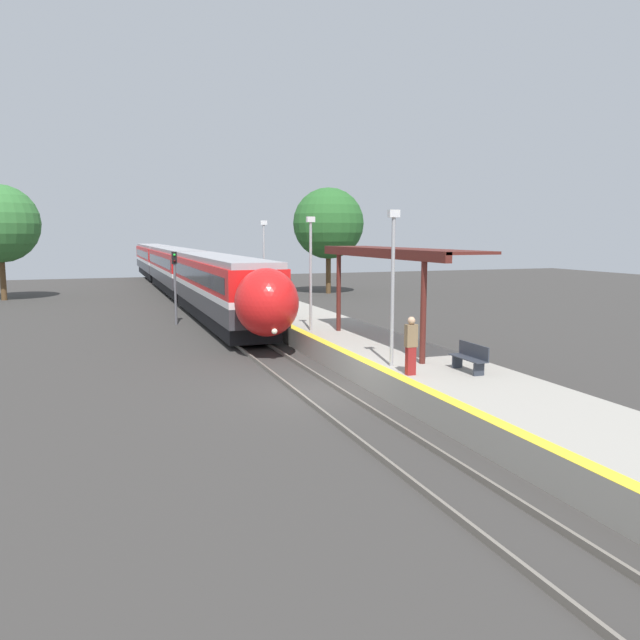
{
  "coord_description": "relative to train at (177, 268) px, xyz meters",
  "views": [
    {
      "loc": [
        -6.69,
        -18.77,
        5.15
      ],
      "look_at": [
        0.59,
        1.43,
        2.2
      ],
      "focal_mm": 35.0,
      "sensor_mm": 36.0,
      "label": 1
    }
  ],
  "objects": [
    {
      "name": "platform_right",
      "position": [
        3.68,
        -36.85,
        -1.82
      ],
      "size": [
        4.03,
        64.0,
        0.87
      ],
      "color": "#9E998E",
      "rests_on": "ground_plane"
    },
    {
      "name": "train",
      "position": [
        0.0,
        0.0,
        0.0
      ],
      "size": [
        2.81,
        63.92,
        3.94
      ],
      "color": "black",
      "rests_on": "ground_plane"
    },
    {
      "name": "railway_signal",
      "position": [
        -2.44,
        -19.38,
        0.32
      ],
      "size": [
        0.28,
        0.28,
        4.19
      ],
      "color": "#59595E",
      "rests_on": "ground_plane"
    },
    {
      "name": "background_tree_right",
      "position": [
        12.6,
        -4.25,
        3.85
      ],
      "size": [
        6.16,
        6.16,
        9.2
      ],
      "color": "brown",
      "rests_on": "ground_plane"
    },
    {
      "name": "person_waiting",
      "position": [
        2.3,
        -38.88,
        -0.44
      ],
      "size": [
        0.36,
        0.24,
        1.81
      ],
      "color": "maroon",
      "rests_on": "platform_right"
    },
    {
      "name": "lamppost_far",
      "position": [
        2.34,
        -21.17,
        1.53
      ],
      "size": [
        0.36,
        0.2,
        5.07
      ],
      "color": "#9E9EA3",
      "rests_on": "platform_right"
    },
    {
      "name": "lamppost_near",
      "position": [
        2.34,
        -37.49,
        1.53
      ],
      "size": [
        0.36,
        0.2,
        5.07
      ],
      "color": "#9E9EA3",
      "rests_on": "platform_right"
    },
    {
      "name": "platform_bench",
      "position": [
        4.29,
        -39.1,
        -0.92
      ],
      "size": [
        0.44,
        1.61,
        0.89
      ],
      "color": "#2D333D",
      "rests_on": "platform_right"
    },
    {
      "name": "rail_left",
      "position": [
        -0.72,
        -36.85,
        -2.18
      ],
      "size": [
        0.08,
        90.0,
        0.15
      ],
      "primitive_type": "cube",
      "color": "slate",
      "rests_on": "ground_plane"
    },
    {
      "name": "ground_plane",
      "position": [
        0.0,
        -36.85,
        -2.25
      ],
      "size": [
        120.0,
        120.0,
        0.0
      ],
      "primitive_type": "plane",
      "color": "#383533"
    },
    {
      "name": "station_canopy",
      "position": [
        4.06,
        -33.65,
        2.12
      ],
      "size": [
        2.02,
        10.66,
        3.77
      ],
      "color": "#511E19",
      "rests_on": "platform_right"
    },
    {
      "name": "rail_right",
      "position": [
        0.72,
        -36.85,
        -2.18
      ],
      "size": [
        0.08,
        90.0,
        0.15
      ],
      "primitive_type": "cube",
      "color": "slate",
      "rests_on": "ground_plane"
    },
    {
      "name": "lamppost_mid",
      "position": [
        2.34,
        -29.33,
        1.53
      ],
      "size": [
        0.36,
        0.2,
        5.07
      ],
      "color": "#9E9EA3",
      "rests_on": "platform_right"
    }
  ]
}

